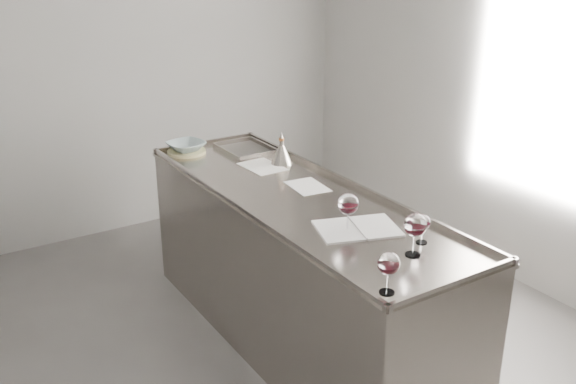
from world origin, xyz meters
TOP-DOWN VIEW (x-y plane):
  - room_shell at (0.00, 0.00)m, footprint 4.54×5.04m
  - counter at (0.50, 0.30)m, footprint 0.77×2.42m
  - wine_glass_left at (0.23, -0.78)m, footprint 0.09×0.09m
  - wine_glass_middle at (0.45, -0.22)m, footprint 0.10×0.10m
  - wine_glass_right at (0.55, -0.59)m, footprint 0.10×0.10m
  - wine_glass_small at (0.67, -0.51)m, footprint 0.07×0.07m
  - notebook at (0.51, -0.23)m, footprint 0.47×0.39m
  - loose_paper_top at (0.60, 0.86)m, footprint 0.22×0.31m
  - loose_paper_under at (0.64, 0.40)m, footprint 0.21×0.29m
  - trivet at (0.31, 1.38)m, footprint 0.33×0.33m
  - ceramic_bowl at (0.31, 1.38)m, footprint 0.28×0.28m
  - wine_funnel at (0.74, 0.85)m, footprint 0.15×0.15m

SIDE VIEW (x-z plane):
  - counter at x=0.50m, z-range -0.01..0.96m
  - loose_paper_top at x=0.60m, z-range 0.94..0.94m
  - loose_paper_under at x=0.64m, z-range 0.94..0.94m
  - notebook at x=0.51m, z-range 0.94..0.95m
  - trivet at x=0.31m, z-range 0.94..0.96m
  - ceramic_bowl at x=0.31m, z-range 0.96..1.02m
  - wine_funnel at x=0.74m, z-range 0.90..1.11m
  - wine_glass_small at x=0.67m, z-range 0.97..1.11m
  - wine_glass_left at x=0.23m, z-range 0.98..1.16m
  - wine_glass_middle at x=0.45m, z-range 0.98..1.19m
  - wine_glass_right at x=0.55m, z-range 0.98..1.19m
  - room_shell at x=0.00m, z-range -0.02..2.82m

